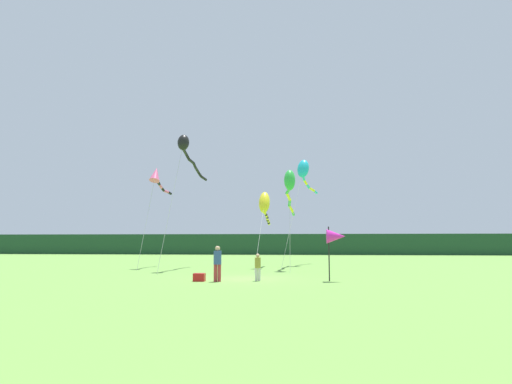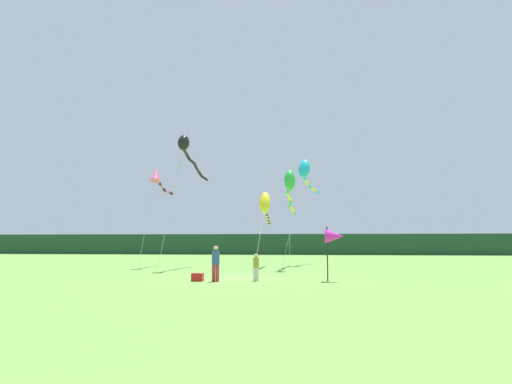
% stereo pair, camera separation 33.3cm
% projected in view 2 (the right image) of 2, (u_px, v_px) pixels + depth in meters
% --- Properties ---
extents(ground_plane, '(120.00, 120.00, 0.00)m').
position_uv_depth(ground_plane, '(243.00, 279.00, 22.25)').
color(ground_plane, '#6B9E42').
extents(distant_treeline, '(108.00, 3.35, 3.10)m').
position_uv_depth(distant_treeline, '(284.00, 244.00, 66.85)').
color(distant_treeline, '#1E4228').
rests_on(distant_treeline, ground).
extents(person_adult, '(0.37, 0.37, 1.68)m').
position_uv_depth(person_adult, '(216.00, 262.00, 20.79)').
color(person_adult, '#B23338').
rests_on(person_adult, ground).
extents(person_child, '(0.29, 0.29, 1.31)m').
position_uv_depth(person_child, '(256.00, 266.00, 21.12)').
color(person_child, silver).
rests_on(person_child, ground).
extents(cooler_box, '(0.54, 0.41, 0.38)m').
position_uv_depth(cooler_box, '(198.00, 277.00, 20.87)').
color(cooler_box, red).
rests_on(cooler_box, ground).
extents(banner_flag_pole, '(0.90, 0.70, 2.61)m').
position_uv_depth(banner_flag_pole, '(334.00, 237.00, 21.03)').
color(banner_flag_pole, black).
rests_on(banner_flag_pole, ground).
extents(kite_cyan, '(3.02, 9.22, 8.86)m').
position_uv_depth(kite_cyan, '(305.00, 171.00, 36.44)').
color(kite_cyan, '#B2B2B2').
rests_on(kite_cyan, ground).
extents(kite_rainbow, '(0.85, 6.34, 7.53)m').
position_uv_depth(kite_rainbow, '(158.00, 177.00, 32.69)').
color(kite_rainbow, '#B2B2B2').
rests_on(kite_rainbow, ground).
extents(kite_yellow, '(0.88, 8.03, 5.75)m').
position_uv_depth(kite_yellow, '(265.00, 204.00, 32.14)').
color(kite_yellow, '#B2B2B2').
rests_on(kite_yellow, ground).
extents(kite_black, '(0.95, 9.25, 9.25)m').
position_uv_depth(kite_black, '(187.00, 149.00, 30.36)').
color(kite_black, '#B2B2B2').
rests_on(kite_black, ground).
extents(kite_green, '(0.78, 8.69, 6.87)m').
position_uv_depth(kite_green, '(290.00, 185.00, 30.26)').
color(kite_green, '#B2B2B2').
rests_on(kite_green, ground).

